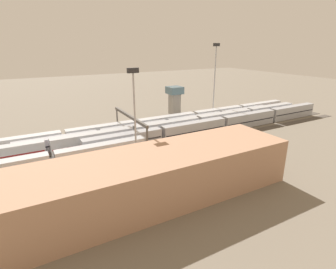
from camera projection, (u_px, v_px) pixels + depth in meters
ground_plane at (175, 135)px, 89.40m from camera, size 400.00×400.00×0.00m
track_bed_0 at (161, 127)px, 97.65m from camera, size 140.00×2.80×0.12m
track_bed_1 at (168, 131)px, 93.51m from camera, size 140.00×2.80×0.12m
track_bed_2 at (175, 134)px, 89.38m from camera, size 140.00×2.80×0.12m
track_bed_3 at (183, 139)px, 85.25m from camera, size 140.00×2.80×0.12m
track_bed_4 at (192, 144)px, 81.12m from camera, size 140.00×2.80×0.12m
train_on_track_4 at (53, 163)px, 62.11m from camera, size 47.20×3.06×5.00m
train_on_track_1 at (168, 125)px, 92.87m from camera, size 95.60×3.06×3.80m
train_on_track_2 at (167, 129)px, 87.14m from camera, size 119.80×3.06×5.00m
train_on_track_0 at (167, 121)px, 98.11m from camera, size 119.80×3.00×3.80m
train_on_track_3 at (223, 124)px, 91.93m from camera, size 95.60×3.06×5.00m
light_mast_0 at (215, 72)px, 106.46m from camera, size 2.80×0.70×29.29m
light_mast_1 at (134, 103)px, 64.36m from camera, size 2.80×0.70×23.66m
signal_gantry at (130, 120)px, 79.66m from camera, size 0.70×25.00×8.80m
maintenance_shed at (151, 178)px, 50.47m from camera, size 57.87×14.58×9.44m
control_tower at (175, 98)px, 113.99m from camera, size 6.00×6.00×11.85m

